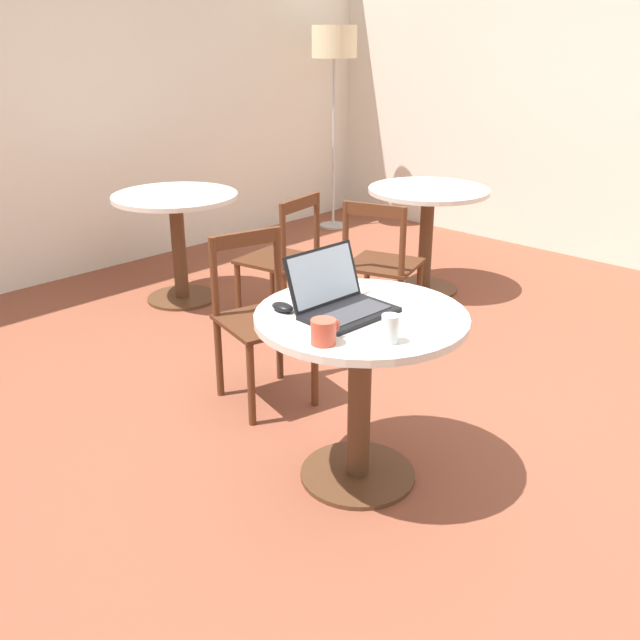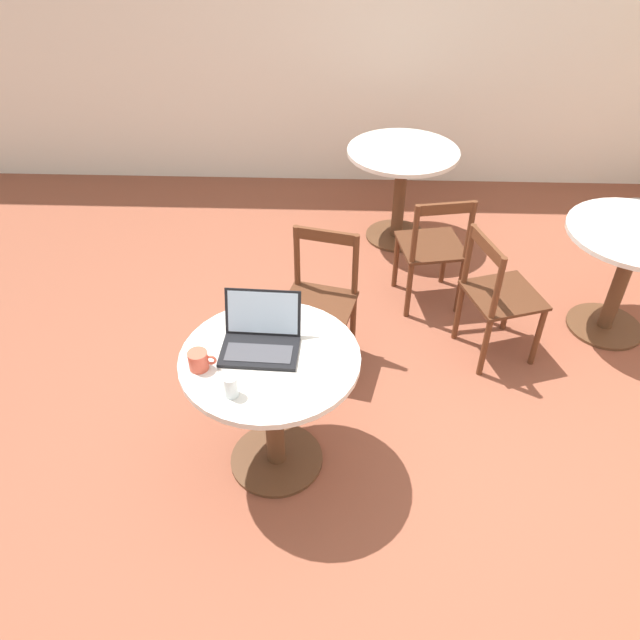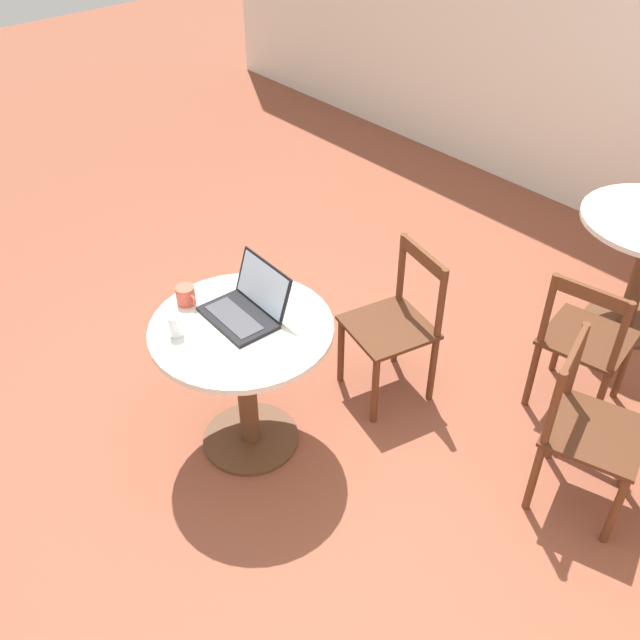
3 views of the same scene
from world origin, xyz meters
TOP-DOWN VIEW (x-y plane):
  - ground_plane at (0.00, 0.00)m, footprint 16.00×16.00m
  - wall_back at (0.00, 3.23)m, footprint 9.40×0.06m
  - cafe_table_near at (-0.35, -0.04)m, footprint 0.81×0.81m
  - cafe_table_mid at (1.69, 1.12)m, footprint 0.81×0.81m
  - cafe_table_far at (0.40, 2.20)m, footprint 0.81×0.81m
  - chair_near_back at (-0.15, 0.76)m, footprint 0.48×0.48m
  - chair_mid_left at (0.88, 0.86)m, footprint 0.50×0.50m
  - chair_far_front at (0.55, 1.36)m, footprint 0.46×0.46m
  - floor_lamp at (2.53, 2.77)m, footprint 0.39×0.39m
  - laptop at (-0.39, 0.03)m, footprint 0.36×0.30m
  - mouse at (-0.53, 0.20)m, footprint 0.06×0.10m
  - mug at (-0.64, -0.12)m, footprint 0.12×0.09m
  - drinking_glass at (-0.48, -0.28)m, footprint 0.06×0.06m

SIDE VIEW (x-z plane):
  - ground_plane at x=0.00m, z-range 0.00..0.00m
  - chair_near_back at x=-0.15m, z-range 0.01..0.83m
  - chair_mid_left at x=0.88m, z-range 0.01..0.83m
  - chair_far_front at x=0.55m, z-range 0.01..0.83m
  - cafe_table_near at x=-0.35m, z-range 0.18..0.90m
  - cafe_table_mid at x=1.69m, z-range 0.18..0.90m
  - cafe_table_far at x=0.40m, z-range 0.18..0.90m
  - mouse at x=-0.53m, z-range 0.73..0.76m
  - mug at x=-0.64m, z-range 0.73..0.82m
  - laptop at x=-0.39m, z-range 0.66..0.89m
  - drinking_glass at x=-0.48m, z-range 0.73..0.83m
  - wall_back at x=0.00m, z-range 0.00..2.70m
  - floor_lamp at x=2.53m, z-range 0.68..2.43m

